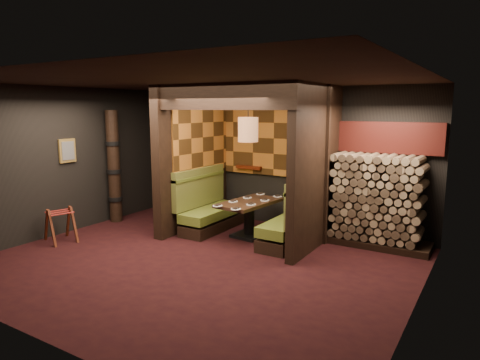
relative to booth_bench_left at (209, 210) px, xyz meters
name	(u,v)px	position (x,y,z in m)	size (l,w,h in m)	color
floor	(198,263)	(0.96, -1.65, -0.41)	(6.50, 5.50, 0.02)	black
ceiling	(195,80)	(0.96, -1.65, 2.46)	(6.50, 5.50, 0.02)	black
wall_back	(276,157)	(0.96, 1.11, 1.02)	(6.50, 0.02, 2.85)	black
wall_front	(30,210)	(0.96, -4.41, 1.02)	(6.50, 0.02, 2.85)	black
wall_left	(62,161)	(-2.30, -1.65, 1.02)	(0.02, 5.50, 2.85)	black
wall_right	(421,197)	(4.22, -1.65, 1.02)	(0.02, 5.50, 2.85)	black
partition_left	(192,159)	(-0.39, 0.00, 1.02)	(0.20, 2.20, 2.85)	black
partition_right	(316,168)	(2.26, 0.05, 1.02)	(0.15, 2.10, 2.85)	black
header_beam	(220,96)	(0.94, -0.95, 2.23)	(2.85, 0.18, 0.44)	black
tapa_back_panel	(274,138)	(0.94, 1.06, 1.42)	(2.40, 0.06, 1.55)	#AF6521
tapa_side_panel	(202,137)	(-0.27, 0.17, 1.45)	(0.04, 1.85, 1.45)	#AF6521
lacquer_shelf	(249,167)	(0.36, 1.00, 0.78)	(0.60, 0.12, 0.07)	#561909
booth_bench_left	(209,210)	(0.00, 0.00, 0.00)	(0.68, 1.60, 1.14)	black
booth_bench_right	(294,223)	(1.89, 0.00, 0.00)	(0.68, 1.60, 1.14)	black
dining_table	(249,213)	(0.97, -0.03, 0.06)	(0.85, 1.39, 0.70)	black
place_settings	(249,201)	(0.97, -0.03, 0.31)	(0.73, 1.57, 0.03)	white
pendant_lamp	(248,129)	(0.97, -0.08, 1.65)	(0.37, 0.37, 1.02)	#905A36
framed_picture	(67,151)	(-2.25, -1.55, 1.22)	(0.05, 0.36, 0.46)	olive
luggage_rack	(60,224)	(-1.86, -2.10, -0.06)	(0.72, 0.60, 0.68)	#4B1B0B
totem_column	(114,167)	(-2.09, -0.55, 0.79)	(0.31, 0.31, 2.40)	black
firewood_stack	(382,201)	(3.25, 0.70, 0.42)	(1.73, 0.70, 1.64)	black
mosaic_header	(390,138)	(3.25, 1.03, 1.52)	(1.83, 0.10, 0.56)	maroon
bay_front_post	(326,166)	(2.35, 0.31, 1.02)	(0.08, 0.08, 2.85)	black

